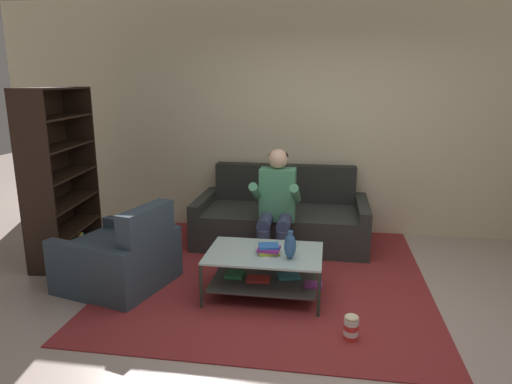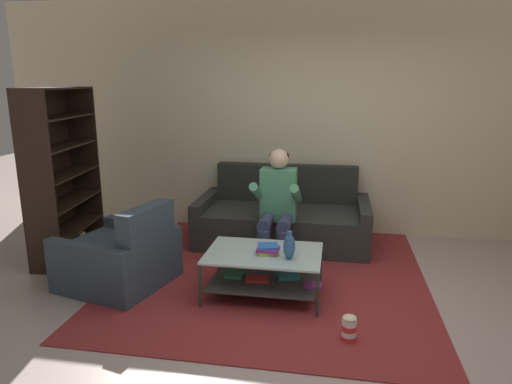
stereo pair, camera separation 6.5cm
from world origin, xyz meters
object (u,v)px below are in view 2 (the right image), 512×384
Objects in this scene: couch at (283,219)px; book_stack at (268,249)px; vase at (289,246)px; popcorn_tub at (349,328)px; coffee_table at (264,267)px; person_seated_center at (277,202)px; bookshelf at (59,189)px; armchair at (121,258)px.

book_stack is (0.03, -1.45, 0.17)m from couch.
vase is 1.20× the size of popcorn_tub.
couch is 1.43m from coffee_table.
book_stack is at bearing 138.86° from popcorn_tub.
person_seated_center is 5.82× the size of popcorn_tub.
book_stack is at bearing -13.84° from bookshelf.
bookshelf reaches higher than person_seated_center.
coffee_table is at bearing 153.36° from vase.
book_stack is (-0.20, 0.10, -0.08)m from vase.
armchair is at bearing -31.18° from bookshelf.
book_stack is (0.03, -0.87, -0.20)m from person_seated_center.
popcorn_tub is (3.07, -1.20, -0.66)m from bookshelf.
couch is at bearing 90.00° from person_seated_center.
person_seated_center is at bearing 89.81° from coffee_table.
coffee_table is 0.99m from popcorn_tub.
armchair reaches higher than coffee_table.
vase is at bearing -3.72° from armchair.
bookshelf reaches higher than armchair.
person_seated_center is 0.89m from book_stack.
bookshelf is 1.70× the size of armchair.
couch is 1.85× the size of armchair.
vase is 0.23m from book_stack.
couch is 1.58m from vase.
armchair is at bearing -179.50° from coffee_table.
popcorn_tub is (0.51, -0.52, -0.43)m from vase.
book_stack reaches higher than popcorn_tub.
person_seated_center is 1.11× the size of armchair.
popcorn_tub is at bearing -41.14° from book_stack.
vase is 1.15× the size of book_stack.
armchair is at bearing -148.03° from person_seated_center.
vase is at bearing -26.64° from coffee_table.
bookshelf is at bearing 148.82° from armchair.
vase is 1.63m from armchair.
vase is (0.23, -0.12, 0.26)m from coffee_table.
book_stack is at bearing -24.91° from coffee_table.
person_seated_center reaches higher than coffee_table.
couch is 8.07× the size of vase.
coffee_table is at bearing 139.54° from popcorn_tub.
coffee_table is 4.78× the size of book_stack.
coffee_table is 0.37m from vase.
person_seated_center is at bearing 116.52° from popcorn_tub.
bookshelf reaches higher than couch.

